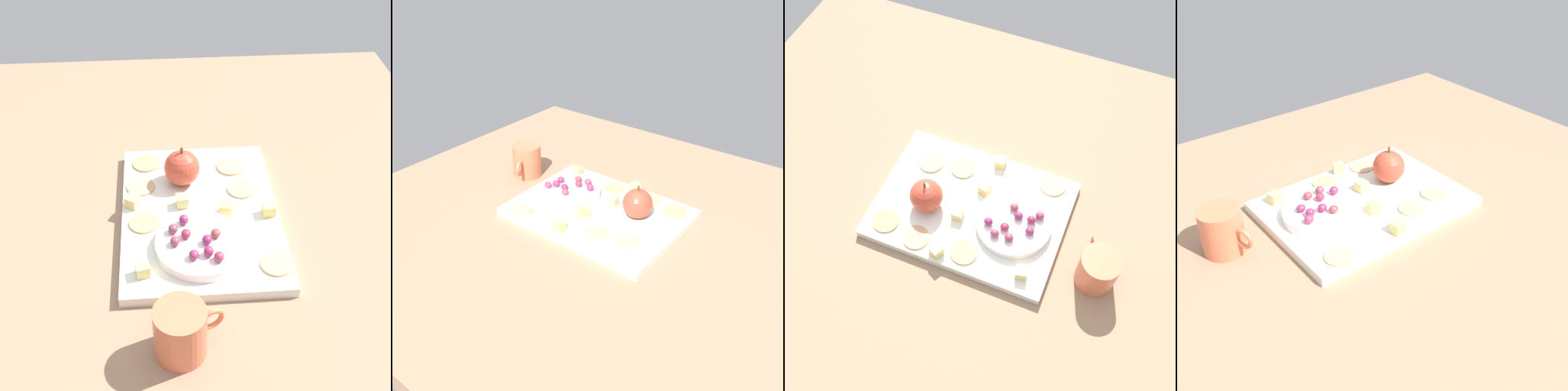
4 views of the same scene
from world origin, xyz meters
TOP-DOWN VIEW (x-y plane):
  - table at (0.00, 0.00)cm, footprint 124.92×106.65cm
  - platter at (-3.89, 1.90)cm, footprint 39.19×28.41cm
  - serving_dish at (-13.52, 2.55)cm, footprint 15.44×15.44cm
  - apple_whole at (4.84, 4.71)cm, footprint 6.90×6.90cm
  - apple_stem at (4.84, 4.71)cm, footprint 0.50×0.50cm
  - cheese_cube_0 at (-5.00, -2.73)cm, footprint 2.73×2.73cm
  - cheese_cube_1 at (-5.64, -10.37)cm, footprint 2.30×2.30cm
  - cheese_cube_2 at (-2.14, 5.06)cm, footprint 2.33×2.33cm
  - cheese_cube_3 at (-1.61, 14.23)cm, footprint 2.97×2.97cm
  - cheese_cube_4 at (-18.52, 12.30)cm, footprint 2.59×2.59cm
  - cracker_0 at (1.53, -6.42)cm, footprint 5.39×5.39cm
  - cracker_1 at (11.04, 11.68)cm, footprint 5.39×5.39cm
  - cracker_2 at (8.66, -5.16)cm, footprint 5.39×5.39cm
  - cracker_3 at (-6.55, 12.13)cm, footprint 5.39×5.39cm
  - cracker_4 at (-18.06, -9.50)cm, footprint 5.39×5.39cm
  - cracker_5 at (3.66, 12.75)cm, footprint 5.39×5.39cm
  - grape_0 at (-11.04, 7.10)cm, footprint 1.85×1.66cm
  - grape_1 at (-17.27, 4.00)cm, footprint 1.85×1.66cm
  - grape_2 at (-8.96, 5.16)cm, footprint 1.85×1.66cm
  - grape_3 at (-14.07, 1.61)cm, footprint 1.85×1.66cm
  - grape_4 at (-12.36, 4.99)cm, footprint 1.85×1.66cm
  - grape_5 at (-12.57, -0.16)cm, footprint 1.85×1.66cm
  - grape_6 at (-18.03, -0.46)cm, footprint 1.85×1.66cm
  - grape_7 at (-13.97, 6.90)cm, footprint 1.85×1.66cm
  - grape_8 at (-16.77, 1.58)cm, footprint 1.85×1.66cm
  - cup at (-31.76, 6.86)cm, footprint 7.62×10.45cm

SIDE VIEW (x-z plane):
  - table at x=0.00cm, z-range 0.00..4.50cm
  - platter at x=-3.89cm, z-range 4.50..6.43cm
  - cracker_0 at x=1.53cm, z-range 6.43..6.83cm
  - cracker_1 at x=11.04cm, z-range 6.43..6.83cm
  - cracker_2 at x=8.66cm, z-range 6.43..6.83cm
  - cracker_3 at x=-6.55cm, z-range 6.43..6.83cm
  - cracker_4 at x=-18.06cm, z-range 6.43..6.83cm
  - cracker_5 at x=3.66cm, z-range 6.43..6.83cm
  - serving_dish at x=-13.52cm, z-range 6.43..8.25cm
  - cheese_cube_0 at x=-5.00cm, z-range 6.43..8.63cm
  - cheese_cube_1 at x=-5.64cm, z-range 6.43..8.63cm
  - cheese_cube_2 at x=-2.14cm, z-range 6.43..8.63cm
  - cheese_cube_3 at x=-1.61cm, z-range 6.43..8.63cm
  - cheese_cube_4 at x=-18.52cm, z-range 6.43..8.63cm
  - cup at x=-31.76cm, z-range 4.50..13.25cm
  - grape_5 at x=-12.57cm, z-range 8.25..9.73cm
  - grape_1 at x=-17.27cm, z-range 8.25..9.79cm
  - grape_4 at x=-12.36cm, z-range 8.25..9.80cm
  - grape_7 at x=-13.97cm, z-range 8.25..9.81cm
  - grape_3 at x=-14.07cm, z-range 8.25..9.87cm
  - grape_6 at x=-18.03cm, z-range 8.25..9.90cm
  - grape_0 at x=-11.04cm, z-range 8.25..9.90cm
  - grape_8 at x=-16.77cm, z-range 8.25..10.00cm
  - grape_2 at x=-8.96cm, z-range 8.25..10.00cm
  - apple_whole at x=4.84cm, z-range 6.43..13.34cm
  - apple_stem at x=4.84cm, z-range 13.34..14.54cm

